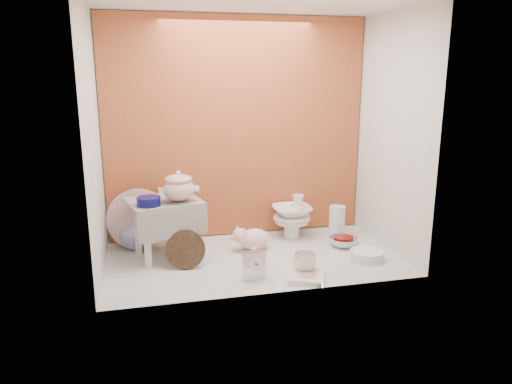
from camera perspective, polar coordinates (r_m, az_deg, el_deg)
ground at (r=3.03m, az=-0.28°, el=-7.83°), size 1.80×1.80×0.00m
niche_shell at (r=3.00m, az=-1.10°, el=10.20°), size 1.86×1.03×1.53m
step_stool at (r=3.06m, az=-10.70°, el=-4.25°), size 0.50×0.45×0.37m
soup_tureen at (r=2.93m, az=-9.13°, el=0.69°), size 0.29×0.29×0.19m
cobalt_bowl at (r=2.90m, az=-12.58°, el=-1.07°), size 0.18×0.18×0.05m
floral_platter at (r=3.20m, az=-13.71°, el=-3.19°), size 0.41×0.09×0.41m
blue_white_vase at (r=3.27m, az=-13.95°, el=-4.25°), size 0.30×0.30×0.26m
lacquer_tray at (r=2.89m, az=-8.35°, el=-6.76°), size 0.24×0.12×0.23m
mantel_clock at (r=2.71m, az=-0.25°, el=-8.47°), size 0.13×0.06×0.19m
plush_pig at (r=3.15m, az=-0.24°, el=-5.54°), size 0.29×0.24×0.15m
teacup_saucer at (r=2.84m, az=5.78°, el=-9.37°), size 0.23×0.23×0.01m
gold_rim_teacup at (r=2.81m, az=5.81°, el=-8.25°), size 0.16×0.16×0.11m
lattice_dish at (r=2.75m, az=6.04°, el=-9.96°), size 0.26×0.26×0.03m
dinner_plate_stack at (r=3.08m, az=12.96°, el=-7.29°), size 0.24×0.24×0.06m
crystal_bowl at (r=3.28m, az=10.30°, el=-5.82°), size 0.26×0.26×0.06m
clear_glass_vase at (r=3.43m, az=9.54°, el=-3.47°), size 0.13×0.13×0.22m
porcelain_tower at (r=3.37m, az=4.26°, el=-2.87°), size 0.33×0.33×0.31m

